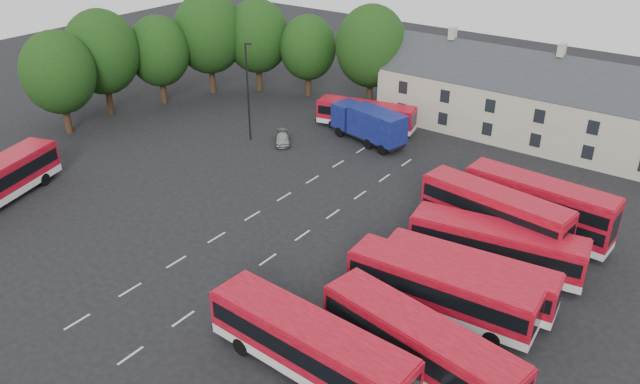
# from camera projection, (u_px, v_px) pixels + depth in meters

# --- Properties ---
(ground) EXTENTS (140.00, 140.00, 0.00)m
(ground) POSITION_uv_depth(u_px,v_px,m) (235.00, 226.00, 47.88)
(ground) COLOR black
(ground) RESTS_ON ground
(lane_markings) EXTENTS (5.15, 33.80, 0.01)m
(lane_markings) POSITION_uv_depth(u_px,v_px,m) (277.00, 225.00, 48.00)
(lane_markings) COLOR beige
(lane_markings) RESTS_ON ground
(treeline) EXTENTS (29.92, 32.59, 12.01)m
(treeline) POSITION_uv_depth(u_px,v_px,m) (213.00, 47.00, 69.45)
(treeline) COLOR black
(treeline) RESTS_ON ground
(terrace_houses) EXTENTS (35.70, 7.13, 10.06)m
(terrace_houses) POSITION_uv_depth(u_px,v_px,m) (551.00, 107.00, 60.29)
(terrace_houses) COLOR beige
(terrace_houses) RESTS_ON ground
(bus_row_a) EXTENTS (12.41, 3.44, 3.47)m
(bus_row_a) POSITION_uv_depth(u_px,v_px,m) (309.00, 343.00, 33.08)
(bus_row_a) COLOR silver
(bus_row_a) RESTS_ON ground
(bus_row_b) EXTENTS (12.17, 4.67, 3.36)m
(bus_row_b) POSITION_uv_depth(u_px,v_px,m) (420.00, 342.00, 33.26)
(bus_row_b) COLOR silver
(bus_row_b) RESTS_ON ground
(bus_row_c) EXTENTS (11.78, 3.45, 3.29)m
(bus_row_c) POSITION_uv_depth(u_px,v_px,m) (441.00, 287.00, 37.69)
(bus_row_c) COLOR silver
(bus_row_c) RESTS_ON ground
(bus_row_d) EXTENTS (11.14, 3.71, 3.09)m
(bus_row_d) POSITION_uv_depth(u_px,v_px,m) (469.00, 274.00, 39.07)
(bus_row_d) COLOR silver
(bus_row_d) RESTS_ON ground
(bus_row_e) EXTENTS (11.86, 4.45, 3.28)m
(bus_row_e) POSITION_uv_depth(u_px,v_px,m) (496.00, 244.00, 42.02)
(bus_row_e) COLOR silver
(bus_row_e) RESTS_ON ground
(bus_dd_south) EXTENTS (11.02, 3.85, 4.42)m
(bus_dd_south) POSITION_uv_depth(u_px,v_px,m) (494.00, 215.00, 44.30)
(bus_dd_south) COLOR silver
(bus_dd_south) RESTS_ON ground
(bus_dd_north) EXTENTS (11.01, 3.16, 4.46)m
(bus_dd_north) POSITION_uv_depth(u_px,v_px,m) (538.00, 205.00, 45.63)
(bus_dd_north) COLOR silver
(bus_dd_north) RESTS_ON ground
(bus_north) EXTENTS (10.52, 4.57, 2.90)m
(bus_north) POSITION_uv_depth(u_px,v_px,m) (366.00, 114.00, 64.68)
(bus_north) COLOR silver
(bus_north) RESTS_ON ground
(box_truck) EXTENTS (8.58, 4.32, 3.59)m
(box_truck) POSITION_uv_depth(u_px,v_px,m) (369.00, 124.00, 61.46)
(box_truck) COLOR black
(box_truck) RESTS_ON ground
(silver_car) EXTENTS (3.40, 3.68, 1.22)m
(silver_car) POSITION_uv_depth(u_px,v_px,m) (282.00, 137.00, 62.00)
(silver_car) COLOR #A6A9AE
(silver_car) RESTS_ON ground
(lamppost) EXTENTS (0.68, 0.42, 9.89)m
(lamppost) POSITION_uv_depth(u_px,v_px,m) (248.00, 90.00, 60.57)
(lamppost) COLOR black
(lamppost) RESTS_ON ground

